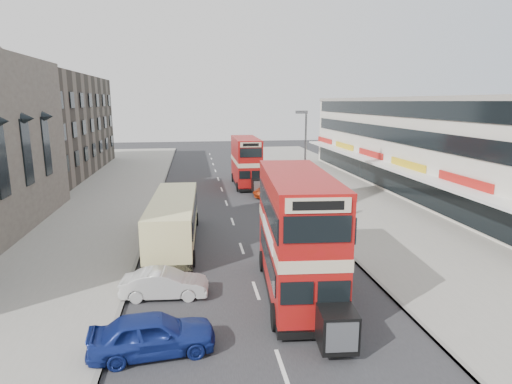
{
  "coord_description": "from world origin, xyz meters",
  "views": [
    {
      "loc": [
        -2.76,
        -16.6,
        8.88
      ],
      "look_at": [
        0.38,
        4.51,
        4.29
      ],
      "focal_mm": 29.68,
      "sensor_mm": 36.0,
      "label": 1
    }
  ],
  "objects_px": {
    "car_right_b": "(277,191)",
    "pedestrian_far": "(300,172)",
    "bus_second": "(246,162)",
    "coach": "(174,219)",
    "car_right_a": "(299,207)",
    "street_lamp": "(304,151)",
    "car_left_near": "(153,334)",
    "pedestrian_near": "(342,205)",
    "car_right_c": "(257,169)",
    "car_left_front": "(165,284)",
    "cyclist": "(266,196)",
    "bus_main": "(297,234)"
  },
  "relations": [
    {
      "from": "bus_second",
      "to": "coach",
      "type": "height_order",
      "value": "bus_second"
    },
    {
      "from": "car_left_front",
      "to": "cyclist",
      "type": "distance_m",
      "value": 19.14
    },
    {
      "from": "pedestrian_near",
      "to": "coach",
      "type": "bearing_deg",
      "value": -8.8
    },
    {
      "from": "bus_main",
      "to": "car_right_c",
      "type": "height_order",
      "value": "bus_main"
    },
    {
      "from": "car_right_c",
      "to": "bus_main",
      "type": "bearing_deg",
      "value": -4.43
    },
    {
      "from": "bus_second",
      "to": "pedestrian_near",
      "type": "height_order",
      "value": "bus_second"
    },
    {
      "from": "car_right_b",
      "to": "pedestrian_far",
      "type": "xyz_separation_m",
      "value": [
        4.36,
        8.7,
        0.3
      ]
    },
    {
      "from": "street_lamp",
      "to": "car_left_near",
      "type": "distance_m",
      "value": 23.6
    },
    {
      "from": "car_right_a",
      "to": "street_lamp",
      "type": "bearing_deg",
      "value": 154.22
    },
    {
      "from": "cyclist",
      "to": "pedestrian_far",
      "type": "bearing_deg",
      "value": 68.83
    },
    {
      "from": "bus_main",
      "to": "car_left_front",
      "type": "bearing_deg",
      "value": -0.37
    },
    {
      "from": "bus_main",
      "to": "coach",
      "type": "bearing_deg",
      "value": -48.89
    },
    {
      "from": "car_right_a",
      "to": "pedestrian_near",
      "type": "height_order",
      "value": "pedestrian_near"
    },
    {
      "from": "street_lamp",
      "to": "pedestrian_near",
      "type": "relative_size",
      "value": 4.51
    },
    {
      "from": "coach",
      "to": "car_right_c",
      "type": "relative_size",
      "value": 2.83
    },
    {
      "from": "coach",
      "to": "car_right_a",
      "type": "relative_size",
      "value": 2.13
    },
    {
      "from": "car_left_near",
      "to": "car_right_a",
      "type": "xyz_separation_m",
      "value": [
        9.74,
        17.37,
        -0.04
      ]
    },
    {
      "from": "street_lamp",
      "to": "cyclist",
      "type": "relative_size",
      "value": 4.26
    },
    {
      "from": "car_left_near",
      "to": "car_right_c",
      "type": "bearing_deg",
      "value": -20.11
    },
    {
      "from": "pedestrian_near",
      "to": "pedestrian_far",
      "type": "height_order",
      "value": "pedestrian_near"
    },
    {
      "from": "car_right_a",
      "to": "pedestrian_far",
      "type": "xyz_separation_m",
      "value": [
        3.95,
        15.32,
        0.22
      ]
    },
    {
      "from": "car_left_near",
      "to": "cyclist",
      "type": "xyz_separation_m",
      "value": [
        7.91,
        22.0,
        -0.12
      ]
    },
    {
      "from": "coach",
      "to": "car_left_front",
      "type": "relative_size",
      "value": 2.66
    },
    {
      "from": "car_left_front",
      "to": "car_right_c",
      "type": "height_order",
      "value": "car_left_front"
    },
    {
      "from": "car_left_near",
      "to": "car_right_b",
      "type": "height_order",
      "value": "car_left_near"
    },
    {
      "from": "pedestrian_far",
      "to": "cyclist",
      "type": "distance_m",
      "value": 12.15
    },
    {
      "from": "car_right_c",
      "to": "cyclist",
      "type": "height_order",
      "value": "cyclist"
    },
    {
      "from": "bus_second",
      "to": "car_right_c",
      "type": "height_order",
      "value": "bus_second"
    },
    {
      "from": "bus_second",
      "to": "pedestrian_far",
      "type": "distance_m",
      "value": 7.22
    },
    {
      "from": "car_right_a",
      "to": "pedestrian_far",
      "type": "bearing_deg",
      "value": 160.31
    },
    {
      "from": "bus_second",
      "to": "pedestrian_near",
      "type": "distance_m",
      "value": 15.09
    },
    {
      "from": "bus_second",
      "to": "car_right_c",
      "type": "bearing_deg",
      "value": -107.71
    },
    {
      "from": "pedestrian_near",
      "to": "car_right_c",
      "type": "bearing_deg",
      "value": -107.73
    },
    {
      "from": "street_lamp",
      "to": "pedestrian_far",
      "type": "relative_size",
      "value": 5.14
    },
    {
      "from": "street_lamp",
      "to": "car_left_near",
      "type": "xyz_separation_m",
      "value": [
        -10.93,
        -20.53,
        -4.03
      ]
    },
    {
      "from": "car_left_near",
      "to": "car_right_a",
      "type": "bearing_deg",
      "value": -35.2
    },
    {
      "from": "car_right_a",
      "to": "pedestrian_near",
      "type": "xyz_separation_m",
      "value": [
        3.13,
        -1.14,
        0.33
      ]
    },
    {
      "from": "street_lamp",
      "to": "car_left_front",
      "type": "relative_size",
      "value": 2.06
    },
    {
      "from": "coach",
      "to": "car_right_b",
      "type": "distance_m",
      "value": 15.04
    },
    {
      "from": "coach",
      "to": "car_right_b",
      "type": "bearing_deg",
      "value": 55.0
    },
    {
      "from": "coach",
      "to": "cyclist",
      "type": "bearing_deg",
      "value": 54.71
    },
    {
      "from": "car_right_b",
      "to": "pedestrian_near",
      "type": "xyz_separation_m",
      "value": [
        3.54,
        -7.76,
        0.41
      ]
    },
    {
      "from": "pedestrian_far",
      "to": "car_right_c",
      "type": "bearing_deg",
      "value": 111.61
    },
    {
      "from": "coach",
      "to": "pedestrian_far",
      "type": "relative_size",
      "value": 6.66
    },
    {
      "from": "car_right_b",
      "to": "car_right_c",
      "type": "height_order",
      "value": "car_right_b"
    },
    {
      "from": "pedestrian_near",
      "to": "cyclist",
      "type": "height_order",
      "value": "pedestrian_near"
    },
    {
      "from": "car_right_b",
      "to": "cyclist",
      "type": "distance_m",
      "value": 2.44
    },
    {
      "from": "bus_second",
      "to": "coach",
      "type": "xyz_separation_m",
      "value": [
        -6.86,
        -18.1,
        -0.98
      ]
    },
    {
      "from": "car_right_c",
      "to": "pedestrian_far",
      "type": "relative_size",
      "value": 2.35
    },
    {
      "from": "pedestrian_far",
      "to": "cyclist",
      "type": "relative_size",
      "value": 0.83
    }
  ]
}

